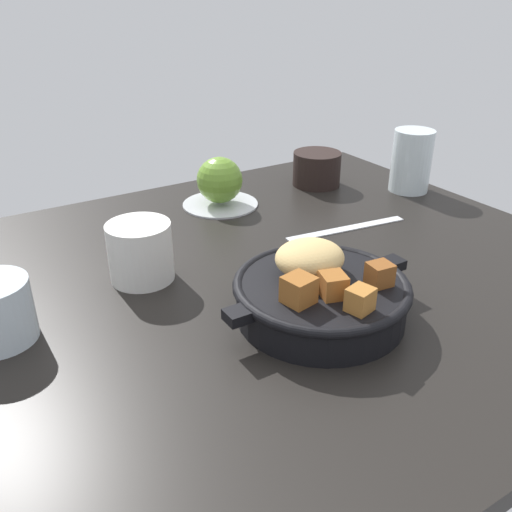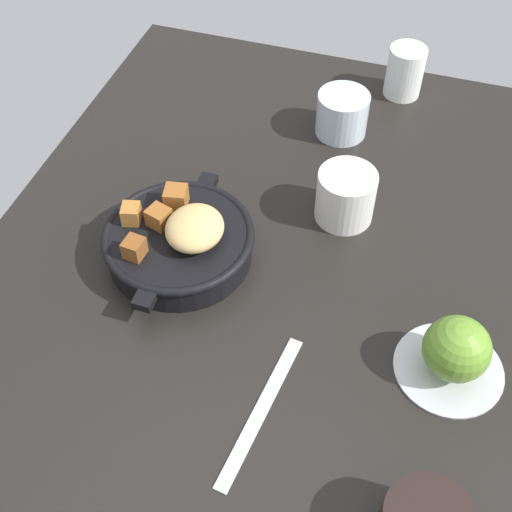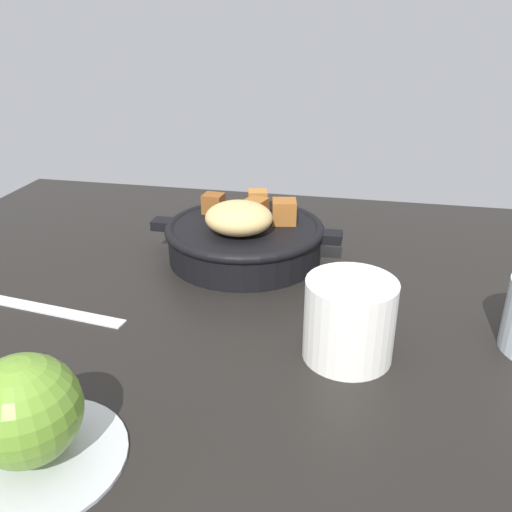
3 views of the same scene
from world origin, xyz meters
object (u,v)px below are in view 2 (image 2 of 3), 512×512
red_apple (457,349)px  ceramic_mug_white (346,196)px  cast_iron_skillet (180,240)px  water_glass_short (342,114)px  butter_knife (261,410)px  white_creamer_pitcher (405,72)px

red_apple → ceramic_mug_white: (-20.75, -17.36, -0.66)cm
cast_iron_skillet → water_glass_short: bearing=155.7°
cast_iron_skillet → butter_knife: bearing=42.5°
ceramic_mug_white → water_glass_short: 18.54cm
red_apple → white_creamer_pitcher: (-51.73, -14.46, -0.23)cm
ceramic_mug_white → butter_knife: bearing=-3.4°
butter_knife → white_creamer_pitcher: (-63.44, 4.84, 4.05)cm
cast_iron_skillet → water_glass_short: 34.94cm
cast_iron_skillet → ceramic_mug_white: size_ratio=2.98×
water_glass_short → white_creamer_pitcher: size_ratio=0.95×
water_glass_short → cast_iron_skillet: bearing=-24.3°
ceramic_mug_white → white_creamer_pitcher: (-30.97, 2.89, 0.43)cm
red_apple → ceramic_mug_white: size_ratio=0.95×
cast_iron_skillet → white_creamer_pitcher: size_ratio=2.86×
butter_knife → water_glass_short: (-50.42, -2.62, 3.25)cm
butter_knife → ceramic_mug_white: size_ratio=2.51×
cast_iron_skillet → red_apple: 36.96cm
butter_knife → red_apple: bearing=128.7°
red_apple → white_creamer_pitcher: 53.71cm
cast_iron_skillet → red_apple: bearing=79.3°
red_apple → water_glass_short: 44.50cm
butter_knife → water_glass_short: water_glass_short is taller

